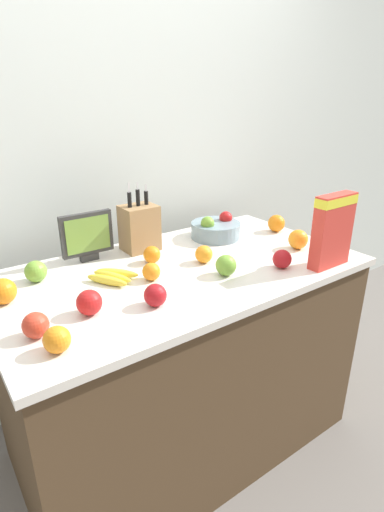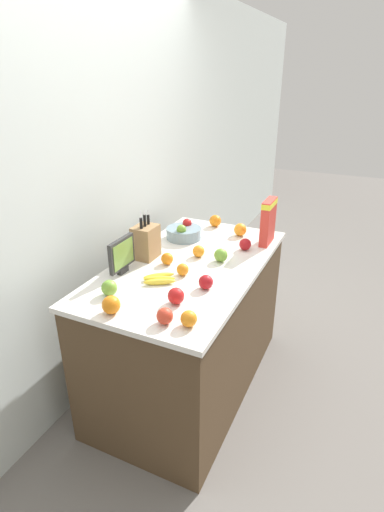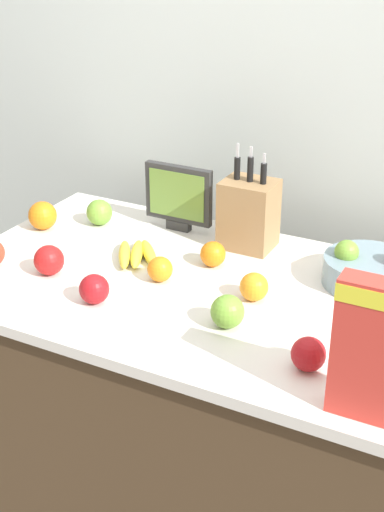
# 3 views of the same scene
# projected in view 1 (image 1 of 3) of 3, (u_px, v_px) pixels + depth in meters

# --- Properties ---
(ground_plane) EXTENTS (14.00, 14.00, 0.00)m
(ground_plane) POSITION_uv_depth(u_px,v_px,m) (183.00, 435.00, 1.98)
(ground_plane) COLOR slate
(wall_back) EXTENTS (9.00, 0.06, 2.60)m
(wall_back) POSITION_uv_depth(u_px,v_px,m) (109.00, 153.00, 1.96)
(wall_back) COLOR silver
(wall_back) RESTS_ON ground_plane
(counter) EXTENTS (1.49, 0.82, 0.91)m
(counter) POSITION_uv_depth(u_px,v_px,m) (182.00, 359.00, 1.80)
(counter) COLOR #4C3823
(counter) RESTS_ON ground_plane
(knife_block) EXTENTS (0.15, 0.13, 0.31)m
(knife_block) POSITION_uv_depth(u_px,v_px,m) (139.00, 228.00, 1.79)
(knife_block) COLOR #937047
(knife_block) RESTS_ON counter
(small_monitor) EXTENTS (0.22, 0.03, 0.21)m
(small_monitor) POSITION_uv_depth(u_px,v_px,m) (87.00, 235.00, 1.66)
(small_monitor) COLOR #2D2D2D
(small_monitor) RESTS_ON counter
(cereal_box) EXTENTS (0.20, 0.06, 0.30)m
(cereal_box) POSITION_uv_depth(u_px,v_px,m) (333.00, 228.00, 1.59)
(cereal_box) COLOR red
(cereal_box) RESTS_ON counter
(fruit_bowl) EXTENTS (0.24, 0.24, 0.12)m
(fruit_bowl) POSITION_uv_depth(u_px,v_px,m) (216.00, 229.00, 1.96)
(fruit_bowl) COLOR gray
(fruit_bowl) RESTS_ON counter
(banana_bunch) EXTENTS (0.19, 0.20, 0.03)m
(banana_bunch) POSITION_uv_depth(u_px,v_px,m) (112.00, 276.00, 1.51)
(banana_bunch) COLOR yellow
(banana_bunch) RESTS_ON counter
(apple_near_bananas) EXTENTS (0.08, 0.08, 0.08)m
(apple_near_bananas) POSITION_uv_depth(u_px,v_px,m) (36.00, 271.00, 1.50)
(apple_near_bananas) COLOR #6B9E33
(apple_near_bananas) RESTS_ON counter
(apple_middle) EXTENTS (0.08, 0.08, 0.08)m
(apple_middle) POSITION_uv_depth(u_px,v_px,m) (89.00, 303.00, 1.27)
(apple_middle) COLOR red
(apple_middle) RESTS_ON counter
(apple_front) EXTENTS (0.08, 0.08, 0.08)m
(apple_front) POSITION_uv_depth(u_px,v_px,m) (282.00, 259.00, 1.62)
(apple_front) COLOR #A31419
(apple_front) RESTS_ON counter
(apple_leftmost) EXTENTS (0.08, 0.08, 0.08)m
(apple_leftmost) POSITION_uv_depth(u_px,v_px,m) (36.00, 325.00, 1.15)
(apple_leftmost) COLOR red
(apple_leftmost) RESTS_ON counter
(apple_by_knife_block) EXTENTS (0.08, 0.08, 0.08)m
(apple_by_knife_block) POSITION_uv_depth(u_px,v_px,m) (226.00, 265.00, 1.55)
(apple_by_knife_block) COLOR #6B9E33
(apple_by_knife_block) RESTS_ON counter
(apple_rear) EXTENTS (0.08, 0.08, 0.08)m
(apple_rear) POSITION_uv_depth(u_px,v_px,m) (155.00, 295.00, 1.33)
(apple_rear) COLOR #A31419
(apple_rear) RESTS_ON counter
(orange_mid_left) EXTENTS (0.09, 0.09, 0.09)m
(orange_mid_left) POSITION_uv_depth(u_px,v_px,m) (276.00, 223.00, 2.05)
(orange_mid_left) COLOR orange
(orange_mid_left) RESTS_ON counter
(orange_front_center) EXTENTS (0.07, 0.07, 0.07)m
(orange_front_center) POSITION_uv_depth(u_px,v_px,m) (152.00, 255.00, 1.67)
(orange_front_center) COLOR orange
(orange_front_center) RESTS_ON counter
(orange_near_bowl) EXTENTS (0.07, 0.07, 0.07)m
(orange_near_bowl) POSITION_uv_depth(u_px,v_px,m) (151.00, 272.00, 1.51)
(orange_near_bowl) COLOR orange
(orange_near_bowl) RESTS_ON counter
(orange_front_right) EXTENTS (0.09, 0.09, 0.09)m
(orange_front_right) POSITION_uv_depth(u_px,v_px,m) (298.00, 239.00, 1.82)
(orange_front_right) COLOR orange
(orange_front_right) RESTS_ON counter
(orange_mid_right) EXTENTS (0.09, 0.09, 0.09)m
(orange_mid_right) POSITION_uv_depth(u_px,v_px,m) (3.00, 291.00, 1.34)
(orange_mid_right) COLOR orange
(orange_mid_right) RESTS_ON counter
(orange_back_center) EXTENTS (0.07, 0.07, 0.07)m
(orange_back_center) POSITION_uv_depth(u_px,v_px,m) (204.00, 254.00, 1.67)
(orange_back_center) COLOR orange
(orange_back_center) RESTS_ON counter
(orange_by_cereal) EXTENTS (0.08, 0.08, 0.08)m
(orange_by_cereal) POSITION_uv_depth(u_px,v_px,m) (57.00, 340.00, 1.09)
(orange_by_cereal) COLOR orange
(orange_by_cereal) RESTS_ON counter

